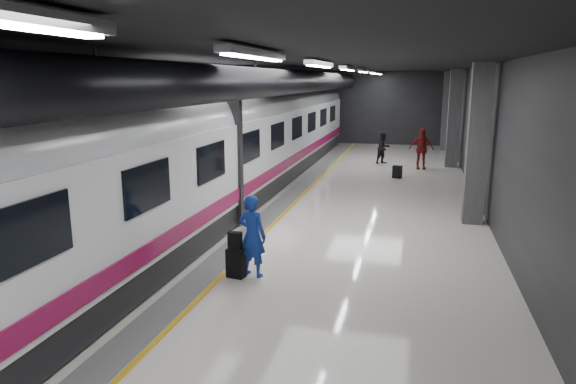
# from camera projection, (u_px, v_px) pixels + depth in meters

# --- Properties ---
(ground) EXTENTS (40.00, 40.00, 0.00)m
(ground) POSITION_uv_depth(u_px,v_px,m) (303.00, 231.00, 14.02)
(ground) COLOR silver
(ground) RESTS_ON ground
(platform_hall) EXTENTS (10.02, 40.02, 4.51)m
(platform_hall) POSITION_uv_depth(u_px,v_px,m) (301.00, 98.00, 14.23)
(platform_hall) COLOR black
(platform_hall) RESTS_ON ground
(train) EXTENTS (3.05, 38.00, 4.05)m
(train) POSITION_uv_depth(u_px,v_px,m) (190.00, 152.00, 14.34)
(train) COLOR black
(train) RESTS_ON ground
(traveler_main) EXTENTS (0.73, 0.57, 1.75)m
(traveler_main) POSITION_uv_depth(u_px,v_px,m) (252.00, 236.00, 10.63)
(traveler_main) COLOR #172CAF
(traveler_main) RESTS_ON ground
(suitcase_main) EXTENTS (0.41, 0.31, 0.61)m
(suitcase_main) POSITION_uv_depth(u_px,v_px,m) (236.00, 263.00, 10.67)
(suitcase_main) COLOR black
(suitcase_main) RESTS_ON ground
(shoulder_bag) EXTENTS (0.29, 0.17, 0.37)m
(shoulder_bag) POSITION_uv_depth(u_px,v_px,m) (235.00, 241.00, 10.56)
(shoulder_bag) COLOR black
(shoulder_bag) RESTS_ON suitcase_main
(traveler_far_a) EXTENTS (0.96, 0.96, 1.56)m
(traveler_far_a) POSITION_uv_depth(u_px,v_px,m) (384.00, 148.00, 25.00)
(traveler_far_a) COLOR black
(traveler_far_a) RESTS_ON ground
(traveler_far_b) EXTENTS (1.15, 0.62, 1.88)m
(traveler_far_b) POSITION_uv_depth(u_px,v_px,m) (421.00, 149.00, 23.49)
(traveler_far_b) COLOR maroon
(traveler_far_b) RESTS_ON ground
(suitcase_far) EXTENTS (0.41, 0.33, 0.53)m
(suitcase_far) POSITION_uv_depth(u_px,v_px,m) (397.00, 172.00, 21.42)
(suitcase_far) COLOR black
(suitcase_far) RESTS_ON ground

